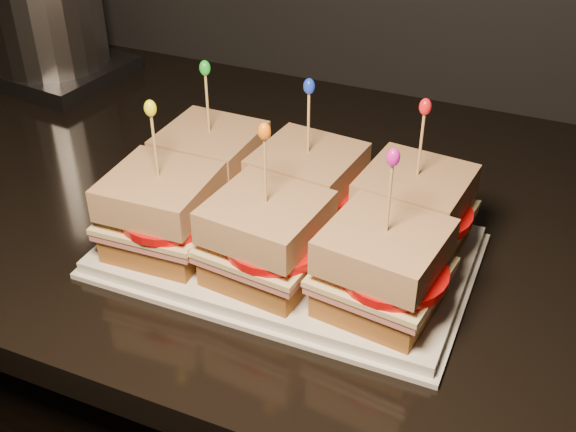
% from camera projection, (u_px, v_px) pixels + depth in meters
% --- Properties ---
extents(cabinet, '(2.37, 0.66, 0.85)m').
position_uv_depth(cabinet, '(227.00, 418.00, 1.18)').
color(cabinet, black).
rests_on(cabinet, ground).
extents(granite_slab, '(2.41, 0.70, 0.04)m').
position_uv_depth(granite_slab, '(211.00, 188.00, 0.93)').
color(granite_slab, black).
rests_on(granite_slab, cabinet).
extents(platter, '(0.38, 0.23, 0.02)m').
position_uv_depth(platter, '(288.00, 251.00, 0.78)').
color(platter, white).
rests_on(platter, granite_slab).
extents(platter_rim, '(0.39, 0.24, 0.01)m').
position_uv_depth(platter_rim, '(288.00, 256.00, 0.78)').
color(platter_rim, white).
rests_on(platter_rim, granite_slab).
extents(sandwich_0_bread_bot, '(0.10, 0.10, 0.03)m').
position_uv_depth(sandwich_0_bread_bot, '(213.00, 186.00, 0.84)').
color(sandwich_0_bread_bot, brown).
rests_on(sandwich_0_bread_bot, platter).
extents(sandwich_0_ham, '(0.11, 0.11, 0.01)m').
position_uv_depth(sandwich_0_ham, '(212.00, 173.00, 0.83)').
color(sandwich_0_ham, '#C97266').
rests_on(sandwich_0_ham, sandwich_0_bread_bot).
extents(sandwich_0_cheese, '(0.11, 0.11, 0.01)m').
position_uv_depth(sandwich_0_cheese, '(212.00, 168.00, 0.83)').
color(sandwich_0_cheese, beige).
rests_on(sandwich_0_cheese, sandwich_0_ham).
extents(sandwich_0_tomato, '(0.10, 0.10, 0.01)m').
position_uv_depth(sandwich_0_tomato, '(218.00, 167.00, 0.82)').
color(sandwich_0_tomato, red).
rests_on(sandwich_0_tomato, sandwich_0_cheese).
extents(sandwich_0_bread_top, '(0.10, 0.10, 0.03)m').
position_uv_depth(sandwich_0_bread_top, '(210.00, 145.00, 0.81)').
color(sandwich_0_bread_top, brown).
rests_on(sandwich_0_bread_top, sandwich_0_tomato).
extents(sandwich_0_pick, '(0.00, 0.00, 0.09)m').
position_uv_depth(sandwich_0_pick, '(208.00, 107.00, 0.79)').
color(sandwich_0_pick, tan).
rests_on(sandwich_0_pick, sandwich_0_bread_top).
extents(sandwich_0_frill, '(0.01, 0.01, 0.02)m').
position_uv_depth(sandwich_0_frill, '(205.00, 68.00, 0.76)').
color(sandwich_0_frill, green).
rests_on(sandwich_0_frill, sandwich_0_pick).
extents(sandwich_1_bread_bot, '(0.11, 0.11, 0.03)m').
position_uv_depth(sandwich_1_bread_bot, '(307.00, 209.00, 0.80)').
color(sandwich_1_bread_bot, brown).
rests_on(sandwich_1_bread_bot, platter).
extents(sandwich_1_ham, '(0.12, 0.12, 0.01)m').
position_uv_depth(sandwich_1_ham, '(307.00, 195.00, 0.79)').
color(sandwich_1_ham, '#C97266').
rests_on(sandwich_1_ham, sandwich_1_bread_bot).
extents(sandwich_1_cheese, '(0.12, 0.12, 0.01)m').
position_uv_depth(sandwich_1_cheese, '(307.00, 190.00, 0.79)').
color(sandwich_1_cheese, beige).
rests_on(sandwich_1_cheese, sandwich_1_ham).
extents(sandwich_1_tomato, '(0.10, 0.10, 0.01)m').
position_uv_depth(sandwich_1_tomato, '(316.00, 189.00, 0.78)').
color(sandwich_1_tomato, red).
rests_on(sandwich_1_tomato, sandwich_1_cheese).
extents(sandwich_1_bread_top, '(0.11, 0.11, 0.03)m').
position_uv_depth(sandwich_1_bread_top, '(308.00, 166.00, 0.77)').
color(sandwich_1_bread_top, brown).
rests_on(sandwich_1_bread_top, sandwich_1_tomato).
extents(sandwich_1_pick, '(0.00, 0.00, 0.09)m').
position_uv_depth(sandwich_1_pick, '(308.00, 127.00, 0.75)').
color(sandwich_1_pick, tan).
rests_on(sandwich_1_pick, sandwich_1_bread_top).
extents(sandwich_1_frill, '(0.01, 0.01, 0.02)m').
position_uv_depth(sandwich_1_frill, '(309.00, 86.00, 0.72)').
color(sandwich_1_frill, '#1434CF').
rests_on(sandwich_1_frill, sandwich_1_pick).
extents(sandwich_2_bread_bot, '(0.11, 0.11, 0.03)m').
position_uv_depth(sandwich_2_bread_bot, '(410.00, 233.00, 0.76)').
color(sandwich_2_bread_bot, brown).
rests_on(sandwich_2_bread_bot, platter).
extents(sandwich_2_ham, '(0.12, 0.12, 0.01)m').
position_uv_depth(sandwich_2_ham, '(412.00, 219.00, 0.75)').
color(sandwich_2_ham, '#C97266').
rests_on(sandwich_2_ham, sandwich_2_bread_bot).
extents(sandwich_2_cheese, '(0.12, 0.12, 0.01)m').
position_uv_depth(sandwich_2_cheese, '(413.00, 214.00, 0.75)').
color(sandwich_2_cheese, beige).
rests_on(sandwich_2_cheese, sandwich_2_ham).
extents(sandwich_2_tomato, '(0.10, 0.10, 0.01)m').
position_uv_depth(sandwich_2_tomato, '(423.00, 213.00, 0.74)').
color(sandwich_2_tomato, red).
rests_on(sandwich_2_tomato, sandwich_2_cheese).
extents(sandwich_2_bread_top, '(0.11, 0.11, 0.03)m').
position_uv_depth(sandwich_2_bread_top, '(416.00, 190.00, 0.73)').
color(sandwich_2_bread_top, brown).
rests_on(sandwich_2_bread_top, sandwich_2_tomato).
extents(sandwich_2_pick, '(0.00, 0.00, 0.09)m').
position_uv_depth(sandwich_2_pick, '(420.00, 148.00, 0.71)').
color(sandwich_2_pick, tan).
rests_on(sandwich_2_pick, sandwich_2_bread_top).
extents(sandwich_2_frill, '(0.01, 0.01, 0.02)m').
position_uv_depth(sandwich_2_frill, '(425.00, 107.00, 0.68)').
color(sandwich_2_frill, red).
rests_on(sandwich_2_frill, sandwich_2_pick).
extents(sandwich_3_bread_bot, '(0.10, 0.10, 0.03)m').
position_uv_depth(sandwich_3_bread_bot, '(165.00, 235.00, 0.76)').
color(sandwich_3_bread_bot, brown).
rests_on(sandwich_3_bread_bot, platter).
extents(sandwich_3_ham, '(0.11, 0.11, 0.01)m').
position_uv_depth(sandwich_3_ham, '(163.00, 221.00, 0.75)').
color(sandwich_3_ham, '#C97266').
rests_on(sandwich_3_ham, sandwich_3_bread_bot).
extents(sandwich_3_cheese, '(0.12, 0.11, 0.01)m').
position_uv_depth(sandwich_3_cheese, '(163.00, 215.00, 0.75)').
color(sandwich_3_cheese, beige).
rests_on(sandwich_3_cheese, sandwich_3_ham).
extents(sandwich_3_tomato, '(0.10, 0.10, 0.01)m').
position_uv_depth(sandwich_3_tomato, '(169.00, 215.00, 0.74)').
color(sandwich_3_tomato, red).
rests_on(sandwich_3_tomato, sandwich_3_cheese).
extents(sandwich_3_bread_top, '(0.11, 0.11, 0.03)m').
position_uv_depth(sandwich_3_bread_top, '(160.00, 191.00, 0.73)').
color(sandwich_3_bread_top, brown).
rests_on(sandwich_3_bread_top, sandwich_3_tomato).
extents(sandwich_3_pick, '(0.00, 0.00, 0.09)m').
position_uv_depth(sandwich_3_pick, '(155.00, 150.00, 0.70)').
color(sandwich_3_pick, tan).
rests_on(sandwich_3_pick, sandwich_3_bread_top).
extents(sandwich_3_frill, '(0.01, 0.01, 0.02)m').
position_uv_depth(sandwich_3_frill, '(150.00, 108.00, 0.68)').
color(sandwich_3_frill, '#F3F312').
rests_on(sandwich_3_frill, sandwich_3_pick).
extents(sandwich_4_bread_bot, '(0.11, 0.11, 0.03)m').
position_uv_depth(sandwich_4_bread_bot, '(267.00, 262.00, 0.72)').
color(sandwich_4_bread_bot, brown).
rests_on(sandwich_4_bread_bot, platter).
extents(sandwich_4_ham, '(0.12, 0.12, 0.01)m').
position_uv_depth(sandwich_4_ham, '(267.00, 248.00, 0.71)').
color(sandwich_4_ham, '#C97266').
rests_on(sandwich_4_ham, sandwich_4_bread_bot).
extents(sandwich_4_cheese, '(0.12, 0.12, 0.01)m').
position_uv_depth(sandwich_4_cheese, '(267.00, 242.00, 0.71)').
color(sandwich_4_cheese, beige).
rests_on(sandwich_4_cheese, sandwich_4_ham).
extents(sandwich_4_tomato, '(0.10, 0.10, 0.01)m').
position_uv_depth(sandwich_4_tomato, '(275.00, 242.00, 0.70)').
color(sandwich_4_tomato, red).
rests_on(sandwich_4_tomato, sandwich_4_cheese).
extents(sandwich_4_bread_top, '(0.11, 0.11, 0.03)m').
position_uv_depth(sandwich_4_bread_top, '(266.00, 217.00, 0.69)').
color(sandwich_4_bread_top, brown).
rests_on(sandwich_4_bread_top, sandwich_4_tomato).
extents(sandwich_4_pick, '(0.00, 0.00, 0.09)m').
position_uv_depth(sandwich_4_pick, '(265.00, 175.00, 0.67)').
color(sandwich_4_pick, tan).
rests_on(sandwich_4_pick, sandwich_4_bread_top).
extents(sandwich_4_frill, '(0.01, 0.01, 0.02)m').
position_uv_depth(sandwich_4_frill, '(264.00, 131.00, 0.64)').
color(sandwich_4_frill, orange).
rests_on(sandwich_4_frill, sandwich_4_pick).
extents(sandwich_5_bread_bot, '(0.11, 0.11, 0.03)m').
position_uv_depth(sandwich_5_bread_bot, '(380.00, 293.00, 0.68)').
color(sandwich_5_bread_bot, brown).
rests_on(sandwich_5_bread_bot, platter).
extents(sandwich_5_ham, '(0.12, 0.12, 0.01)m').
position_uv_depth(sandwich_5_ham, '(382.00, 278.00, 0.67)').
color(sandwich_5_ham, '#C97266').
rests_on(sandwich_5_ham, sandwich_5_bread_bot).
extents(sandwich_5_cheese, '(0.13, 0.12, 0.01)m').
position_uv_depth(sandwich_5_cheese, '(382.00, 272.00, 0.67)').
color(sandwich_5_cheese, beige).
rests_on(sandwich_5_cheese, sandwich_5_ham).
extents(sandwich_5_tomato, '(0.10, 0.10, 0.01)m').
position_uv_depth(sandwich_5_tomato, '(394.00, 273.00, 0.66)').
color(sandwich_5_tomato, red).
rests_on(sandwich_5_tomato, sandwich_5_cheese).
extents(sandwich_5_bread_top, '(0.11, 0.11, 0.03)m').
position_uv_depth(sandwich_5_bread_top, '(385.00, 246.00, 0.65)').
color(sandwich_5_bread_top, brown).
rests_on(sandwich_5_bread_top, sandwich_5_tomato).
extents(sandwich_5_pick, '(0.00, 0.00, 0.09)m').
position_uv_depth(sandwich_5_pick, '(389.00, 203.00, 0.63)').
color(sandwich_5_pick, tan).
rests_on(sandwich_5_pick, sandwich_5_bread_top).
extents(sandwich_5_frill, '(0.01, 0.01, 0.02)m').
position_uv_depth(sandwich_5_frill, '(393.00, 157.00, 0.60)').
color(sandwich_5_frill, '#D219AB').
rests_on(sandwich_5_frill, sandwich_5_pick).
extents(appliance_base, '(0.24, 0.21, 0.03)m').
position_uv_depth(appliance_base, '(54.00, 69.00, 1.18)').
color(appliance_base, '#262628').
rests_on(appliance_base, granite_slab).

